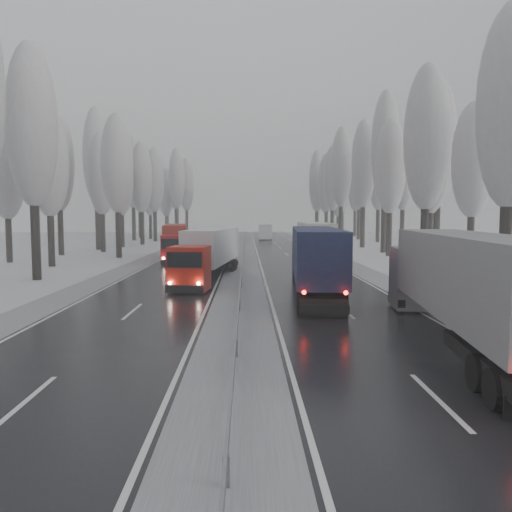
{
  "coord_description": "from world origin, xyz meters",
  "views": [
    {
      "loc": [
        0.35,
        -12.3,
        4.73
      ],
      "look_at": [
        0.95,
        18.73,
        2.2
      ],
      "focal_mm": 35.0,
      "sensor_mm": 36.0,
      "label": 1
    }
  ],
  "objects_px": {
    "box_truck_distant": "(266,232)",
    "truck_red_red": "(175,239)",
    "truck_blue_box": "(315,256)",
    "truck_cream_box": "(314,239)",
    "truck_red_white": "(210,250)",
    "truck_grey_tarp": "(461,280)"
  },
  "relations": [
    {
      "from": "truck_blue_box",
      "to": "truck_red_white",
      "type": "height_order",
      "value": "truck_blue_box"
    },
    {
      "from": "truck_grey_tarp",
      "to": "truck_red_white",
      "type": "height_order",
      "value": "truck_grey_tarp"
    },
    {
      "from": "truck_grey_tarp",
      "to": "truck_cream_box",
      "type": "height_order",
      "value": "truck_grey_tarp"
    },
    {
      "from": "truck_cream_box",
      "to": "truck_red_white",
      "type": "distance_m",
      "value": 15.46
    },
    {
      "from": "truck_blue_box",
      "to": "box_truck_distant",
      "type": "height_order",
      "value": "truck_blue_box"
    },
    {
      "from": "box_truck_distant",
      "to": "truck_red_white",
      "type": "distance_m",
      "value": 61.18
    },
    {
      "from": "truck_cream_box",
      "to": "box_truck_distant",
      "type": "distance_m",
      "value": 48.63
    },
    {
      "from": "truck_grey_tarp",
      "to": "truck_blue_box",
      "type": "height_order",
      "value": "truck_grey_tarp"
    },
    {
      "from": "truck_blue_box",
      "to": "truck_red_white",
      "type": "distance_m",
      "value": 10.1
    },
    {
      "from": "box_truck_distant",
      "to": "truck_red_white",
      "type": "xyz_separation_m",
      "value": [
        -6.51,
        -60.83,
        0.63
      ]
    },
    {
      "from": "truck_red_white",
      "to": "box_truck_distant",
      "type": "bearing_deg",
      "value": 90.77
    },
    {
      "from": "truck_cream_box",
      "to": "box_truck_distant",
      "type": "bearing_deg",
      "value": 95.17
    },
    {
      "from": "truck_cream_box",
      "to": "truck_red_red",
      "type": "height_order",
      "value": "truck_cream_box"
    },
    {
      "from": "box_truck_distant",
      "to": "truck_blue_box",
      "type": "bearing_deg",
      "value": -85.89
    },
    {
      "from": "box_truck_distant",
      "to": "truck_red_red",
      "type": "distance_m",
      "value": 45.3
    },
    {
      "from": "truck_blue_box",
      "to": "truck_red_red",
      "type": "relative_size",
      "value": 1.07
    },
    {
      "from": "truck_red_white",
      "to": "truck_red_red",
      "type": "bearing_deg",
      "value": 113.25
    },
    {
      "from": "truck_red_red",
      "to": "box_truck_distant",
      "type": "bearing_deg",
      "value": 69.0
    },
    {
      "from": "truck_blue_box",
      "to": "truck_red_white",
      "type": "bearing_deg",
      "value": 136.38
    },
    {
      "from": "truck_grey_tarp",
      "to": "truck_blue_box",
      "type": "bearing_deg",
      "value": 114.51
    },
    {
      "from": "truck_cream_box",
      "to": "truck_red_red",
      "type": "xyz_separation_m",
      "value": [
        -14.37,
        4.74,
        -0.18
      ]
    },
    {
      "from": "truck_grey_tarp",
      "to": "truck_cream_box",
      "type": "xyz_separation_m",
      "value": [
        -1.15,
        31.45,
        -0.03
      ]
    }
  ]
}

